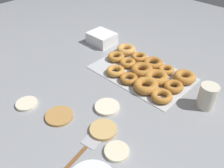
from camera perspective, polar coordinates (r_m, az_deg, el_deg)
name	(u,v)px	position (r m, az deg, el deg)	size (l,w,h in m)	color
ground_plane	(98,98)	(1.05, -3.38, -3.44)	(3.00, 3.00, 0.00)	gray
pancake_0	(107,107)	(1.00, -1.19, -5.56)	(0.10, 0.10, 0.01)	beige
pancake_1	(117,151)	(0.85, 1.16, -15.90)	(0.09, 0.09, 0.01)	beige
pancake_2	(59,116)	(0.99, -12.55, -7.51)	(0.11, 0.11, 0.01)	#B27F42
pancake_3	(27,104)	(1.08, -19.82, -4.49)	(0.09, 0.09, 0.01)	beige
pancake_4	(103,130)	(0.91, -2.11, -10.93)	(0.10, 0.10, 0.01)	tan
donut_tray	(145,71)	(1.20, 7.92, 3.08)	(0.49, 0.31, 0.04)	silver
container_stack	(102,38)	(1.47, -2.49, 10.97)	(0.15, 0.13, 0.07)	white
paper_cup	(207,96)	(1.05, 21.97, -2.78)	(0.08, 0.08, 0.11)	beige
spatula	(91,141)	(0.89, -4.98, -13.53)	(0.08, 0.24, 0.01)	brown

